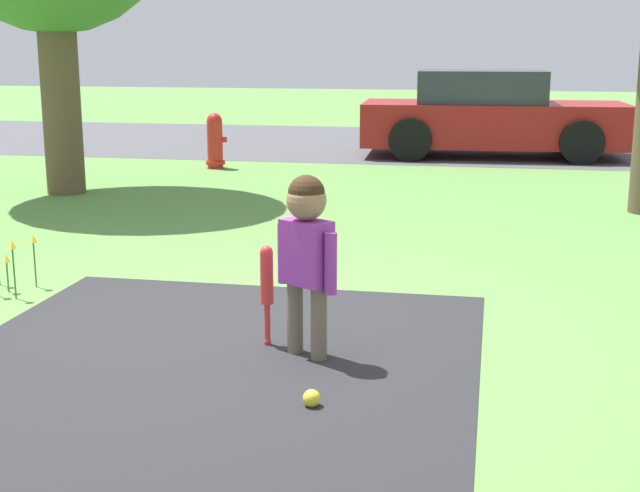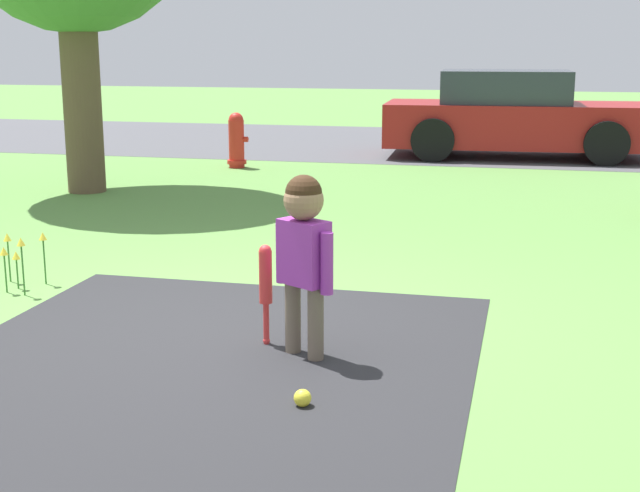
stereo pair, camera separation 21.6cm
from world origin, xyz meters
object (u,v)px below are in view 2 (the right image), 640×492
at_px(child, 304,240).
at_px(parked_car, 514,117).
at_px(fire_hydrant, 237,141).
at_px(baseball_bat, 266,280).
at_px(sports_ball, 303,398).

height_order(child, parked_car, parked_car).
bearing_deg(parked_car, fire_hydrant, -153.89).
bearing_deg(baseball_bat, parked_car, 82.77).
bearing_deg(sports_ball, fire_hydrant, 110.71).
distance_m(fire_hydrant, parked_car, 4.50).
relative_size(child, baseball_bat, 1.72).
relative_size(sports_ball, fire_hydrant, 0.11).
height_order(child, fire_hydrant, child).
xyz_separation_m(baseball_bat, parked_car, (1.22, 9.65, 0.25)).
distance_m(baseball_bat, fire_hydrant, 7.94).
relative_size(baseball_bat, parked_car, 0.15).
xyz_separation_m(fire_hydrant, parked_car, (3.93, 2.18, 0.25)).
height_order(child, baseball_bat, child).
bearing_deg(fire_hydrant, sports_ball, -69.29).
bearing_deg(fire_hydrant, child, -68.65).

